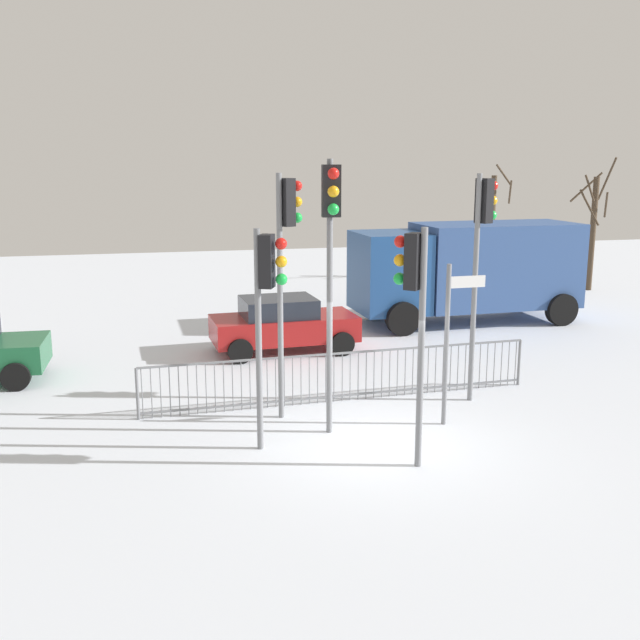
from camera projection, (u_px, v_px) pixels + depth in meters
ground_plane at (378, 444)px, 13.31m from camera, size 60.00×60.00×0.00m
traffic_light_foreground_left at (482, 237)px, 15.09m from camera, size 0.54×0.38×4.76m
traffic_light_mid_right at (331, 237)px, 12.98m from camera, size 0.34×0.57×5.04m
traffic_light_mid_left at (414, 293)px, 11.81m from camera, size 0.47×0.47×3.99m
traffic_light_foreground_right at (266, 290)px, 12.46m from camera, size 0.53×0.39×3.90m
traffic_light_rear_left at (286, 241)px, 14.04m from camera, size 0.53×0.39×4.78m
direction_sign_post at (450, 336)px, 13.95m from camera, size 0.79×0.09×3.13m
pedestrian_guard_railing at (342, 376)px, 15.57m from camera, size 8.48×0.45×1.07m
car_red_near at (283, 324)px, 19.59m from camera, size 3.89×2.10×1.47m
delivery_truck at (468, 268)px, 23.01m from camera, size 7.12×2.89×3.10m
bare_tree_left at (593, 227)px, 28.68m from camera, size 1.36×1.32×5.14m
bare_tree_centre at (493, 223)px, 31.94m from camera, size 1.60×1.34×4.87m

